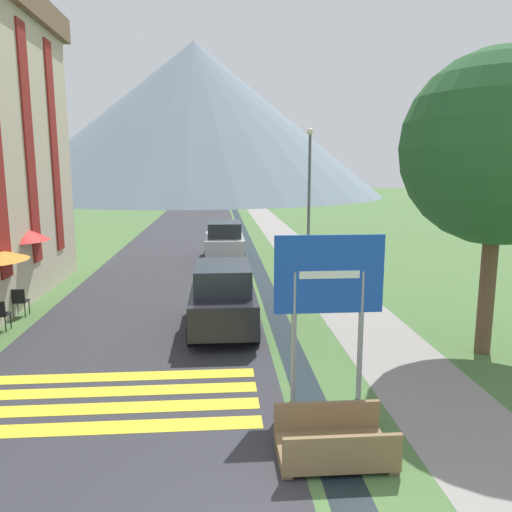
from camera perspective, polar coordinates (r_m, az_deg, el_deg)
name	(u,v)px	position (r m, az deg, el deg)	size (l,w,h in m)	color
ground_plane	(229,255)	(25.14, -3.16, 0.16)	(160.00, 160.00, 0.00)	#476B38
road	(190,230)	(35.08, -7.60, 2.92)	(6.40, 60.00, 0.01)	#2D2D33
footpath	(276,230)	(35.26, 2.35, 3.04)	(2.20, 60.00, 0.01)	gray
drainage_channel	(243,230)	(35.07, -1.55, 3.00)	(0.60, 60.00, 0.00)	black
crosswalk_marking	(114,399)	(10.17, -15.89, -15.48)	(5.44, 2.54, 0.01)	yellow
mountain_distant	(195,120)	(80.43, -6.98, 15.20)	(57.30, 57.30, 23.18)	slate
road_sign	(329,291)	(9.16, 8.31, -3.92)	(2.00, 0.11, 3.15)	gray
footbridge	(334,444)	(8.10, 8.89, -20.46)	(1.70, 1.10, 0.65)	brown
parked_car_near	(223,297)	(13.43, -3.82, -4.69)	(1.79, 3.90, 1.82)	black
parked_car_far	(224,241)	(23.60, -3.63, 1.74)	(1.87, 3.81, 1.82)	#B2B2B7
cafe_chair_far_right	(19,300)	(16.19, -25.43, -4.54)	(0.40, 0.40, 0.85)	black
cafe_umbrella_rear_red	(17,233)	(17.57, -25.65, 2.43)	(1.95, 1.95, 2.56)	#B7B2A8
streetlamp	(309,189)	(21.10, 6.10, 7.66)	(0.28, 0.28, 5.92)	#515156
tree_by_path	(499,149)	(12.49, 26.00, 10.96)	(4.31, 4.31, 6.91)	brown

